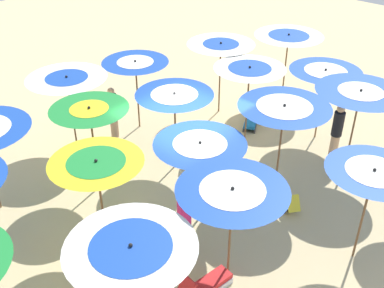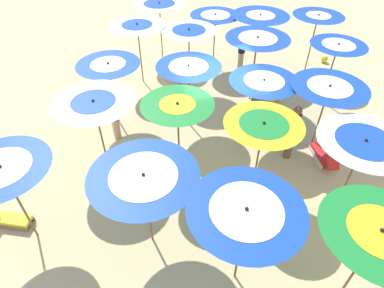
% 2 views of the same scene
% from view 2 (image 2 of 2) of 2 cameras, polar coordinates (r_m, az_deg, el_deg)
% --- Properties ---
extents(ground, '(40.21, 40.21, 0.04)m').
position_cam_2_polar(ground, '(11.21, 4.59, 2.21)').
color(ground, beige).
extents(beach_umbrella_0, '(2.26, 2.26, 2.49)m').
position_cam_2_polar(beach_umbrella_0, '(15.10, -5.72, 22.65)').
color(beach_umbrella_0, brown).
rests_on(beach_umbrella_0, ground).
extents(beach_umbrella_1, '(2.16, 2.16, 2.46)m').
position_cam_2_polar(beach_umbrella_1, '(13.09, -9.52, 19.12)').
color(beach_umbrella_1, brown).
rests_on(beach_umbrella_1, ground).
extents(beach_umbrella_2, '(2.01, 2.01, 2.28)m').
position_cam_2_polar(beach_umbrella_2, '(10.85, -14.33, 12.54)').
color(beach_umbrella_2, brown).
rests_on(beach_umbrella_2, ground).
extents(beach_umbrella_3, '(2.24, 2.24, 2.31)m').
position_cam_2_polar(beach_umbrella_3, '(9.07, -16.71, 6.14)').
color(beach_umbrella_3, brown).
rests_on(beach_umbrella_3, ground).
extents(beach_umbrella_4, '(2.01, 2.01, 2.45)m').
position_cam_2_polar(beach_umbrella_4, '(7.67, -30.15, -4.47)').
color(beach_umbrella_4, brown).
rests_on(beach_umbrella_4, ground).
extents(beach_umbrella_5, '(2.08, 2.08, 2.28)m').
position_cam_2_polar(beach_umbrella_5, '(14.43, 4.08, 20.89)').
color(beach_umbrella_5, brown).
rests_on(beach_umbrella_5, ground).
extents(beach_umbrella_6, '(2.05, 2.05, 2.43)m').
position_cam_2_polar(beach_umbrella_6, '(12.53, -0.54, 18.72)').
color(beach_umbrella_6, brown).
rests_on(beach_umbrella_6, ground).
extents(beach_umbrella_7, '(2.05, 2.05, 2.30)m').
position_cam_2_polar(beach_umbrella_7, '(10.37, -0.61, 12.50)').
color(beach_umbrella_7, brown).
rests_on(beach_umbrella_7, ground).
extents(beach_umbrella_8, '(1.91, 1.91, 2.41)m').
position_cam_2_polar(beach_umbrella_8, '(8.43, -2.54, 5.90)').
color(beach_umbrella_8, brown).
rests_on(beach_umbrella_8, ground).
extents(beach_umbrella_9, '(2.29, 2.29, 2.32)m').
position_cam_2_polar(beach_umbrella_9, '(6.76, -8.35, -6.69)').
color(beach_umbrella_9, brown).
rests_on(beach_umbrella_9, ground).
extents(beach_umbrella_10, '(2.28, 2.28, 2.50)m').
position_cam_2_polar(beach_umbrella_10, '(13.99, 11.80, 20.43)').
color(beach_umbrella_10, brown).
rests_on(beach_umbrella_10, ground).
extents(beach_umbrella_11, '(2.23, 2.23, 2.51)m').
position_cam_2_polar(beach_umbrella_11, '(11.90, 11.37, 17.12)').
color(beach_umbrella_11, brown).
rests_on(beach_umbrella_11, ground).
extents(beach_umbrella_12, '(2.07, 2.07, 2.21)m').
position_cam_2_polar(beach_umbrella_12, '(10.00, 12.38, 9.99)').
color(beach_umbrella_12, brown).
rests_on(beach_umbrella_12, ground).
extents(beach_umbrella_13, '(1.94, 1.94, 2.35)m').
position_cam_2_polar(beach_umbrella_13, '(8.04, 12.31, 2.48)').
color(beach_umbrella_13, brown).
rests_on(beach_umbrella_13, ground).
extents(beach_umbrella_14, '(2.16, 2.16, 2.47)m').
position_cam_2_polar(beach_umbrella_14, '(6.00, 9.38, -12.16)').
color(beach_umbrella_14, brown).
rests_on(beach_umbrella_14, ground).
extents(beach_umbrella_15, '(1.99, 1.99, 2.52)m').
position_cam_2_polar(beach_umbrella_15, '(14.50, 21.13, 19.65)').
color(beach_umbrella_15, brown).
rests_on(beach_umbrella_15, ground).
extents(beach_umbrella_16, '(1.91, 1.91, 2.35)m').
position_cam_2_polar(beach_umbrella_16, '(12.62, 24.11, 14.93)').
color(beach_umbrella_16, brown).
rests_on(beach_umbrella_16, ground).
extents(beach_umbrella_17, '(2.17, 2.17, 2.29)m').
position_cam_2_polar(beach_umbrella_17, '(10.09, 22.80, 8.57)').
color(beach_umbrella_17, brown).
rests_on(beach_umbrella_17, ground).
extents(beach_umbrella_18, '(2.23, 2.23, 2.18)m').
position_cam_2_polar(beach_umbrella_18, '(8.64, 27.80, -0.45)').
color(beach_umbrella_18, brown).
rests_on(beach_umbrella_18, ground).
extents(beach_umbrella_19, '(2.04, 2.04, 2.48)m').
position_cam_2_polar(beach_umbrella_19, '(6.49, 29.74, -13.97)').
color(beach_umbrella_19, brown).
rests_on(beach_umbrella_19, ground).
extents(lounger_0, '(0.94, 1.12, 0.59)m').
position_cam_2_polar(lounger_0, '(12.82, 12.91, 7.99)').
color(lounger_0, '#333338').
rests_on(lounger_0, ground).
extents(lounger_1, '(1.24, 0.91, 0.60)m').
position_cam_2_polar(lounger_1, '(14.08, -2.95, 12.31)').
color(lounger_1, '#333338').
rests_on(lounger_1, ground).
extents(lounger_2, '(1.32, 0.53, 0.67)m').
position_cam_2_polar(lounger_2, '(10.72, 22.02, -1.86)').
color(lounger_2, silver).
rests_on(lounger_2, ground).
extents(lounger_3, '(0.82, 1.30, 0.58)m').
position_cam_2_polar(lounger_3, '(9.59, -29.42, -11.29)').
color(lounger_3, olive).
rests_on(lounger_3, ground).
extents(beachgoer_0, '(0.30, 0.30, 1.87)m').
position_cam_2_polar(beachgoer_0, '(10.00, 17.22, 2.06)').
color(beachgoer_0, brown).
rests_on(beachgoer_0, ground).
extents(beachgoer_1, '(0.30, 0.30, 1.76)m').
position_cam_2_polar(beachgoer_1, '(14.49, 8.70, 15.96)').
color(beachgoer_1, '#D8A87F').
rests_on(beachgoer_1, ground).
extents(beachgoer_2, '(0.30, 0.30, 1.66)m').
position_cam_2_polar(beachgoer_2, '(10.65, -13.49, 4.71)').
color(beachgoer_2, '#D8A87F').
rests_on(beachgoer_2, ground).
extents(beach_ball, '(0.31, 0.31, 0.31)m').
position_cam_2_polar(beach_ball, '(16.48, 22.18, 13.63)').
color(beach_ball, yellow).
rests_on(beach_ball, ground).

